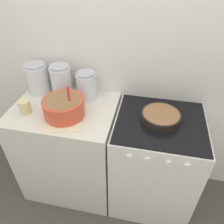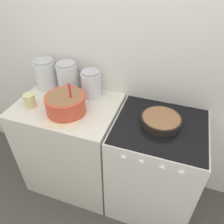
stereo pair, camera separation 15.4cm
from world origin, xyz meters
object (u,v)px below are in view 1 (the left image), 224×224
storage_jar_left (38,80)px  storage_jar_right (87,87)px  stove (153,163)px  mixing_bowl (64,107)px  tin_can (25,107)px  baking_pan (161,116)px  storage_jar_middle (62,83)px

storage_jar_left → storage_jar_right: (0.42, -0.00, -0.01)m
stove → mixing_bowl: (-0.69, -0.08, 0.54)m
mixing_bowl → tin_can: size_ratio=2.77×
storage_jar_left → mixing_bowl: bearing=-39.1°
stove → tin_can: 1.11m
storage_jar_left → storage_jar_right: storage_jar_left is taller
storage_jar_left → storage_jar_right: bearing=-0.0°
baking_pan → storage_jar_right: storage_jar_right is taller
mixing_bowl → storage_jar_right: mixing_bowl is taller
stove → storage_jar_middle: 1.01m
storage_jar_middle → storage_jar_right: size_ratio=1.17×
mixing_bowl → storage_jar_middle: (-0.12, 0.26, 0.03)m
stove → storage_jar_middle: bearing=166.9°
baking_pan → storage_jar_left: 1.03m
tin_can → storage_jar_left: bearing=95.9°
stove → baking_pan: size_ratio=3.31×
stove → mixing_bowl: bearing=-173.7°
stove → storage_jar_middle: storage_jar_middle is taller
tin_can → mixing_bowl: bearing=5.3°
stove → storage_jar_right: storage_jar_right is taller
mixing_bowl → tin_can: bearing=-174.7°
storage_jar_right → tin_can: storage_jar_right is taller
storage_jar_right → tin_can: bearing=-143.0°
mixing_bowl → storage_jar_middle: bearing=113.8°
baking_pan → stove: bearing=-63.6°
baking_pan → storage_jar_middle: (-0.80, 0.17, 0.08)m
stove → storage_jar_left: size_ratio=3.64×
storage_jar_middle → stove: bearing=-13.1°
mixing_bowl → storage_jar_right: size_ratio=1.31×
mixing_bowl → baking_pan: size_ratio=1.05×
baking_pan → storage_jar_left: bearing=170.2°
storage_jar_left → tin_can: (0.03, -0.29, -0.06)m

